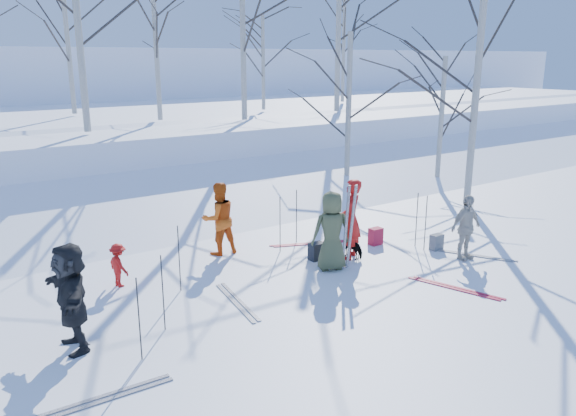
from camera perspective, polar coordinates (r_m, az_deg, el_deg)
ground at (r=11.50m, az=4.33°, el=-7.87°), size 120.00×120.00×0.00m
snow_ramp at (r=17.15m, az=-10.59°, el=0.20°), size 70.00×9.49×4.12m
snow_plateau at (r=26.28m, az=-19.89°, el=6.58°), size 70.00×18.00×2.20m
far_hill at (r=46.72m, az=-27.08°, el=10.41°), size 90.00×30.00×6.00m
skier_olive_center at (r=12.07m, az=4.44°, el=-2.35°), size 0.98×0.81×1.73m
skier_red_north at (r=12.79m, az=6.40°, el=-1.14°), size 0.81×0.75×1.85m
skier_redor_behind at (r=13.11m, az=-7.04°, el=-1.08°), size 0.87×0.69×1.71m
skier_red_seated at (r=11.79m, az=-16.83°, el=-5.58°), size 0.45×0.63×0.89m
skier_cream_east at (r=13.31m, az=17.61°, el=-1.90°), size 0.90×0.41×1.50m
skier_grey_west at (r=9.43m, az=-21.18°, el=-8.42°), size 0.61×1.66×1.76m
dog at (r=13.02m, az=6.70°, el=-3.94°), size 0.36×0.64×0.51m
upright_ski_left at (r=12.03m, az=5.90°, el=-2.05°), size 0.10×0.16×1.90m
upright_ski_right at (r=12.11m, az=6.47°, el=-1.95°), size 0.10×0.23×1.89m
ski_pair_a at (r=10.78m, az=-5.19°, el=-9.46°), size 0.76×1.96×0.02m
ski_pair_b at (r=13.82m, az=18.20°, el=-4.56°), size 1.78×2.07×0.02m
ski_pair_c at (r=8.39m, az=-18.17°, el=-17.89°), size 0.30×1.91×0.02m
ski_pair_d at (r=13.93m, az=2.16°, el=-3.63°), size 1.53×2.04×0.02m
ski_pair_e at (r=11.81m, az=16.62°, el=-7.80°), size 1.28×2.01×0.02m
ski_pole_a at (r=13.88m, az=0.86°, el=-0.84°), size 0.02×0.02×1.34m
ski_pole_b at (r=11.20m, az=-11.00°, el=-5.06°), size 0.02×0.02×1.34m
ski_pole_c at (r=13.69m, az=13.80°, el=-1.51°), size 0.02×0.02×1.34m
ski_pole_d at (r=13.92m, az=12.93°, el=-1.18°), size 0.02×0.02×1.34m
ski_pole_e at (r=13.20m, az=-0.82°, el=-1.68°), size 0.02×0.02×1.34m
ski_pole_f at (r=8.86m, az=-14.89°, el=-10.89°), size 0.02×0.02×1.34m
ski_pole_g at (r=9.68m, az=-12.59°, el=-8.44°), size 0.02×0.02×1.34m
backpack_red at (r=13.99m, az=8.89°, el=-2.86°), size 0.32×0.22×0.42m
backpack_grey at (r=13.93m, az=14.85°, el=-3.36°), size 0.30×0.20×0.38m
backpack_dark at (r=12.82m, az=2.93°, el=-4.42°), size 0.34×0.24×0.40m
birch_plateau_b at (r=25.05m, az=5.19°, el=19.41°), size 6.48×6.48×8.40m
birch_plateau_c at (r=25.29m, az=-21.49°, el=15.62°), size 4.74×4.74×5.92m
birch_plateau_d at (r=18.95m, az=-20.70°, el=18.47°), size 5.78×5.78×7.40m
birch_plateau_f at (r=30.40m, az=5.67°, el=15.63°), size 4.26×4.26×5.23m
birch_plateau_i at (r=21.74m, az=-13.22°, el=15.08°), size 4.00×4.00×4.85m
birch_plateau_j at (r=21.45m, az=-4.62°, el=18.02°), size 5.36×5.36×6.80m
birch_plateau_k at (r=25.60m, az=-2.54°, el=14.49°), size 3.43×3.43×4.05m
birch_edge_b at (r=18.08m, az=18.60°, el=11.62°), size 5.68×5.68×7.25m
birch_edge_c at (r=20.78m, az=15.29°, el=8.43°), size 3.76×3.76×4.52m
birch_edge_e at (r=18.96m, az=6.15°, el=9.43°), size 4.30×4.30×5.28m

